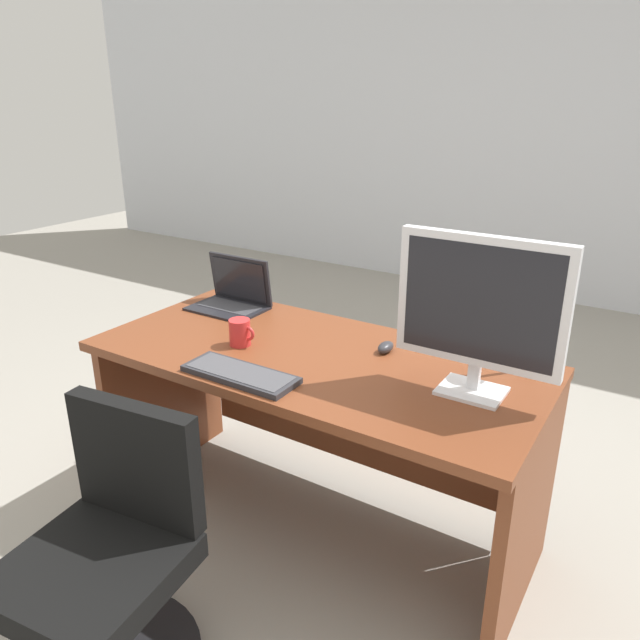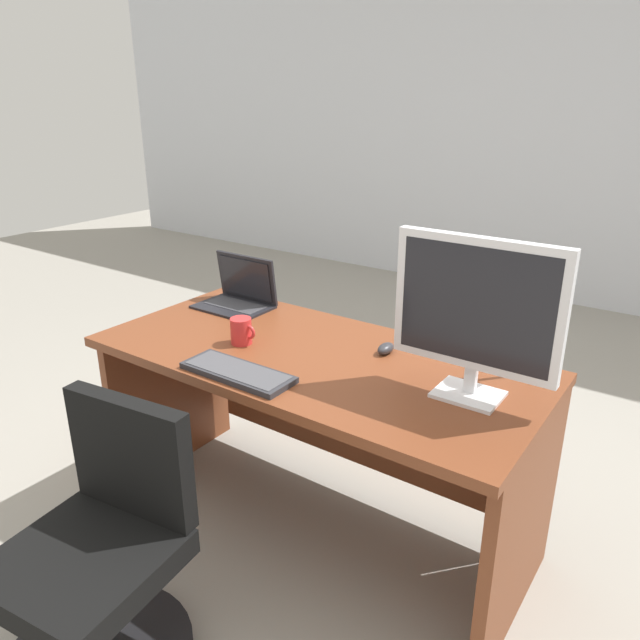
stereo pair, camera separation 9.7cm
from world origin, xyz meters
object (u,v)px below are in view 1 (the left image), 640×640
(laptop, at_px, (235,292))
(keyboard, at_px, (240,374))
(desk, at_px, (322,402))
(desk_lamp, at_px, (541,289))
(coffee_mug, at_px, (240,332))
(mouse, at_px, (386,347))
(monitor, at_px, (480,307))
(office_chair, at_px, (108,575))

(laptop, distance_m, keyboard, 0.71)
(desk, relative_size, desk_lamp, 4.07)
(coffee_mug, bearing_deg, keyboard, -51.08)
(keyboard, relative_size, mouse, 4.70)
(laptop, height_order, coffee_mug, laptop)
(desk, bearing_deg, desk_lamp, 17.41)
(monitor, height_order, keyboard, monitor)
(mouse, bearing_deg, desk_lamp, 12.92)
(mouse, relative_size, office_chair, 0.11)
(monitor, xyz_separation_m, laptop, (-1.16, 0.24, -0.22))
(laptop, bearing_deg, keyboard, -48.91)
(laptop, xyz_separation_m, office_chair, (0.40, -1.09, -0.49))
(monitor, distance_m, laptop, 1.20)
(coffee_mug, bearing_deg, desk_lamp, 19.34)
(office_chair, bearing_deg, keyboard, 83.27)
(laptop, bearing_deg, mouse, -6.91)
(monitor, height_order, laptop, monitor)
(monitor, bearing_deg, laptop, 168.50)
(mouse, distance_m, desk_lamp, 0.57)
(coffee_mug, distance_m, office_chair, 0.91)
(desk, relative_size, coffee_mug, 15.25)
(desk_lamp, distance_m, office_chair, 1.58)
(laptop, distance_m, coffee_mug, 0.44)
(desk, height_order, office_chair, office_chair)
(keyboard, relative_size, office_chair, 0.50)
(desk_lamp, bearing_deg, mouse, -167.08)
(monitor, distance_m, desk_lamp, 0.28)
(desk, xyz_separation_m, office_chair, (-0.17, -0.89, -0.21))
(desk_lamp, bearing_deg, monitor, -114.78)
(mouse, bearing_deg, laptop, 173.09)
(laptop, xyz_separation_m, coffee_mug, (0.30, -0.33, -0.02))
(office_chair, bearing_deg, mouse, 69.03)
(office_chair, bearing_deg, desk, 78.96)
(keyboard, bearing_deg, office_chair, -96.73)
(keyboard, xyz_separation_m, coffee_mug, (-0.17, 0.21, 0.04))
(desk, height_order, keyboard, keyboard)
(desk, height_order, desk_lamp, desk_lamp)
(desk, xyz_separation_m, laptop, (-0.58, 0.20, 0.29))
(keyboard, distance_m, desk_lamp, 1.02)
(desk, xyz_separation_m, coffee_mug, (-0.28, -0.12, 0.27))
(coffee_mug, bearing_deg, desk, 23.95)
(coffee_mug, bearing_deg, mouse, 25.28)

